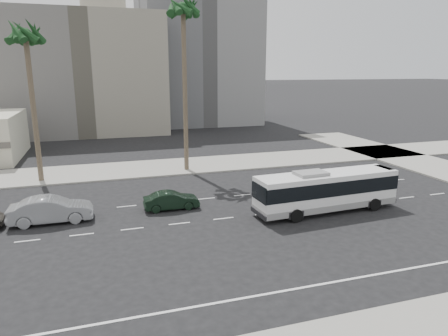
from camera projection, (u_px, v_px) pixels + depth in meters
name	position (u px, v px, depth m)	size (l,w,h in m)	color
ground	(265.00, 214.00, 27.84)	(700.00, 700.00, 0.00)	black
sidewalk_north	(206.00, 164.00, 42.17)	(120.00, 7.00, 0.15)	gray
midrise_beige_west	(84.00, 74.00, 63.83)	(24.00, 18.00, 18.00)	slate
midrise_gray_center	(196.00, 52.00, 75.24)	(20.00, 20.00, 26.00)	#5E5F61
civic_tower	(104.00, 22.00, 249.47)	(42.00, 42.00, 129.00)	#B5AE98
highrise_right	(185.00, 27.00, 245.70)	(26.00, 26.00, 70.00)	slate
highrise_far	(211.00, 40.00, 282.01)	(22.00, 22.00, 60.00)	slate
city_bus	(326.00, 190.00, 28.03)	(10.51, 2.89, 2.99)	silver
car_a	(171.00, 200.00, 28.68)	(3.90, 1.36, 1.29)	black
car_b	(51.00, 210.00, 26.15)	(5.16, 1.80, 1.70)	gray
palm_near	(183.00, 12.00, 36.27)	(4.84, 4.84, 16.29)	brown
palm_mid	(26.00, 38.00, 32.94)	(4.39, 4.39, 13.58)	brown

